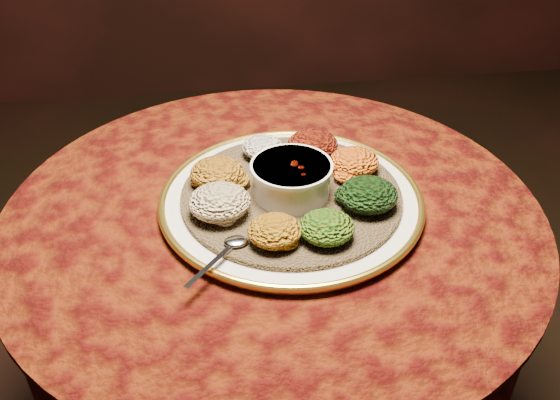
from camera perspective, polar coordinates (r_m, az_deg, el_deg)
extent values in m
cylinder|color=black|center=(1.38, -0.57, -14.06)|extent=(0.12, 0.12, 0.68)
cylinder|color=black|center=(1.13, -0.67, -2.26)|extent=(0.80, 0.80, 0.04)
cylinder|color=#441405|center=(1.22, -0.63, -7.59)|extent=(0.93, 0.93, 0.34)
cylinder|color=#441405|center=(1.11, -0.68, -1.17)|extent=(0.96, 0.96, 0.01)
cylinder|color=beige|center=(1.11, 1.02, -0.16)|extent=(0.58, 0.58, 0.02)
torus|color=gold|center=(1.11, 1.03, 0.13)|extent=(0.47, 0.47, 0.01)
cylinder|color=brown|center=(1.10, 1.03, 0.42)|extent=(0.50, 0.50, 0.01)
cylinder|color=silver|center=(1.08, 1.05, 1.92)|extent=(0.13, 0.13, 0.06)
cylinder|color=silver|center=(1.07, 1.07, 3.10)|extent=(0.14, 0.14, 0.01)
cylinder|color=#560E04|center=(1.07, 1.06, 2.71)|extent=(0.11, 0.11, 0.01)
ellipsoid|color=silver|center=(0.99, -4.04, -3.79)|extent=(0.04, 0.03, 0.01)
cube|color=silver|center=(0.95, -6.54, -6.09)|extent=(0.08, 0.09, 0.00)
ellipsoid|color=beige|center=(1.19, -1.61, 4.84)|extent=(0.08, 0.08, 0.04)
ellipsoid|color=black|center=(1.20, 3.01, 5.11)|extent=(0.10, 0.09, 0.05)
ellipsoid|color=#A65B0D|center=(1.15, 6.80, 3.50)|extent=(0.09, 0.09, 0.04)
ellipsoid|color=black|center=(1.06, 8.06, 0.49)|extent=(0.10, 0.10, 0.05)
ellipsoid|color=#AB480B|center=(0.99, 4.28, -2.51)|extent=(0.09, 0.09, 0.04)
ellipsoid|color=#9D550D|center=(0.98, -0.50, -2.84)|extent=(0.09, 0.08, 0.04)
ellipsoid|color=maroon|center=(1.04, -5.55, -0.19)|extent=(0.10, 0.10, 0.05)
ellipsoid|color=#8F5B11|center=(1.12, -5.76, 2.49)|extent=(0.10, 0.09, 0.05)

